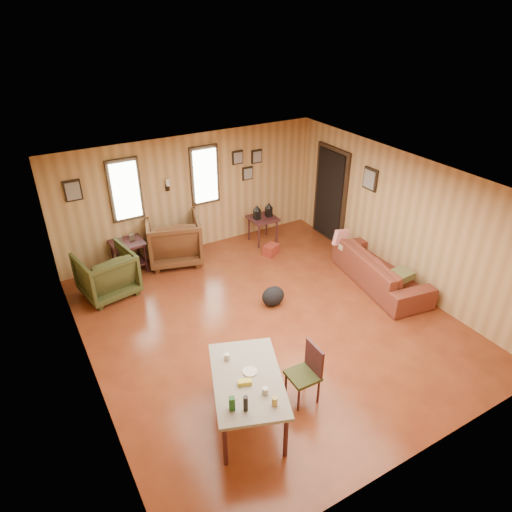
# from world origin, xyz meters

# --- Properties ---
(room) EXTENTS (5.54, 6.04, 2.44)m
(room) POSITION_xyz_m (0.17, 0.27, 1.21)
(room) COLOR brown
(room) RESTS_ON ground
(sofa) EXTENTS (0.95, 2.19, 0.83)m
(sofa) POSITION_xyz_m (2.38, -0.05, 0.41)
(sofa) COLOR maroon
(sofa) RESTS_ON ground
(recliner_brown) EXTENTS (1.24, 1.20, 1.05)m
(recliner_brown) POSITION_xyz_m (-0.57, 2.66, 0.52)
(recliner_brown) COLOR #4F2E17
(recliner_brown) RESTS_ON ground
(recliner_green) EXTENTS (1.02, 0.98, 0.91)m
(recliner_green) POSITION_xyz_m (-2.03, 2.14, 0.46)
(recliner_green) COLOR #353B1B
(recliner_green) RESTS_ON ground
(end_table) EXTENTS (0.62, 0.56, 0.77)m
(end_table) POSITION_xyz_m (-1.47, 2.72, 0.43)
(end_table) COLOR #401C1E
(end_table) RESTS_ON ground
(side_table) EXTENTS (0.56, 0.56, 0.88)m
(side_table) POSITION_xyz_m (1.37, 2.49, 0.60)
(side_table) COLOR #401C1E
(side_table) RESTS_ON ground
(cooler) EXTENTS (0.37, 0.33, 0.22)m
(cooler) POSITION_xyz_m (1.22, 1.90, 0.11)
(cooler) COLOR maroon
(cooler) RESTS_ON ground
(backpack) EXTENTS (0.46, 0.38, 0.35)m
(backpack) POSITION_xyz_m (0.32, 0.37, 0.18)
(backpack) COLOR black
(backpack) RESTS_ON ground
(sofa_pillows) EXTENTS (0.49, 1.73, 0.36)m
(sofa_pillows) POSITION_xyz_m (2.27, 0.13, 0.50)
(sofa_pillows) COLOR brown
(sofa_pillows) RESTS_ON sofa
(dining_table) EXTENTS (1.24, 1.57, 0.90)m
(dining_table) POSITION_xyz_m (-1.26, -1.57, 0.64)
(dining_table) COLOR gray
(dining_table) RESTS_ON ground
(dining_chair) EXTENTS (0.39, 0.39, 0.84)m
(dining_chair) POSITION_xyz_m (-0.41, -1.62, 0.47)
(dining_chair) COLOR #353B1B
(dining_chair) RESTS_ON ground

